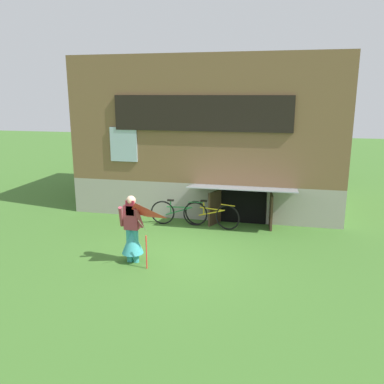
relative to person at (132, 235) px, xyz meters
The scene contains 6 objects.
ground_plane 1.33m from the person, 33.13° to the left, with size 60.00×60.00×0.00m, color #3D6B28.
log_house 6.59m from the person, 81.38° to the left, with size 8.76×6.38×5.14m.
person is the anchor object (origin of this frame).
kite 0.81m from the person, 59.69° to the right, with size 0.87×0.87×1.53m.
bicycle_yellow 3.30m from the person, 64.64° to the left, with size 1.76×0.49×0.82m.
bicycle_green 3.02m from the person, 82.65° to the left, with size 1.77×0.19×0.80m.
Camera 1 is at (2.41, -9.15, 3.96)m, focal length 37.64 mm.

